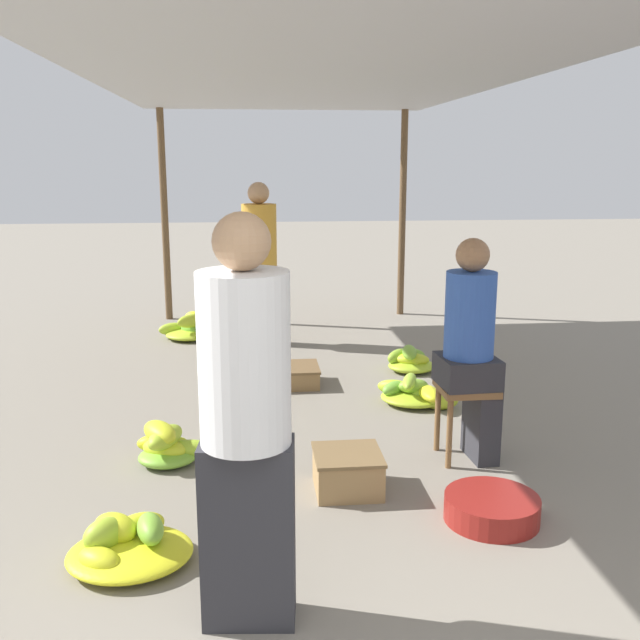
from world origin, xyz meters
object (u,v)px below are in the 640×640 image
(crate_near, at_px, (294,375))
(vendor_foreground, at_px, (246,420))
(basin_black, at_px, (492,508))
(crate_mid, at_px, (348,471))
(banana_pile_right_0, at_px, (416,394))
(shopper_walking_mid, at_px, (260,261))
(banana_pile_left_1, at_px, (126,545))
(banana_pile_right_1, at_px, (410,361))
(banana_pile_left_0, at_px, (167,446))
(vendor_seated, at_px, (472,345))
(banana_pile_left_2, at_px, (191,329))
(stool, at_px, (466,400))

(crate_near, bearing_deg, vendor_foreground, -96.98)
(basin_black, xyz_separation_m, crate_mid, (-0.69, 0.42, 0.05))
(banana_pile_right_0, bearing_deg, shopper_walking_mid, 119.85)
(banana_pile_left_1, bearing_deg, crate_mid, 28.63)
(basin_black, bearing_deg, crate_near, 109.96)
(banana_pile_right_1, xyz_separation_m, shopper_walking_mid, (-1.29, 1.10, 0.75))
(banana_pile_left_0, bearing_deg, banana_pile_left_1, -93.88)
(vendor_seated, bearing_deg, shopper_walking_mid, 112.16)
(vendor_foreground, height_order, shopper_walking_mid, vendor_foreground)
(banana_pile_left_2, height_order, banana_pile_right_0, banana_pile_left_2)
(vendor_seated, relative_size, crate_near, 3.30)
(stool, xyz_separation_m, shopper_walking_mid, (-1.20, 3.00, 0.46))
(banana_pile_left_2, distance_m, crate_near, 1.93)
(banana_pile_left_1, height_order, banana_pile_left_2, banana_pile_left_2)
(vendor_seated, relative_size, banana_pile_right_0, 2.34)
(crate_mid, bearing_deg, banana_pile_left_0, 155.53)
(stool, relative_size, banana_pile_left_2, 0.73)
(banana_pile_right_1, bearing_deg, vendor_seated, -91.97)
(banana_pile_left_0, height_order, banana_pile_right_1, banana_pile_left_0)
(vendor_foreground, height_order, banana_pile_right_1, vendor_foreground)
(vendor_foreground, bearing_deg, banana_pile_left_1, 139.17)
(vendor_foreground, bearing_deg, crate_near, 83.02)
(crate_mid, bearing_deg, stool, 25.41)
(stool, xyz_separation_m, basin_black, (-0.09, -0.79, -0.31))
(banana_pile_left_1, bearing_deg, vendor_seated, 27.03)
(vendor_foreground, xyz_separation_m, shopper_walking_mid, (0.14, 4.47, -0.01))
(banana_pile_left_1, height_order, crate_mid, crate_mid)
(banana_pile_left_1, relative_size, crate_near, 1.39)
(banana_pile_right_1, bearing_deg, banana_pile_left_1, -124.63)
(basin_black, height_order, banana_pile_right_0, banana_pile_right_0)
(basin_black, bearing_deg, shopper_walking_mid, 106.30)
(crate_near, bearing_deg, banana_pile_right_0, -32.89)
(banana_pile_left_1, height_order, banana_pile_right_0, banana_pile_right_0)
(stool, distance_m, banana_pile_left_1, 2.16)
(basin_black, height_order, banana_pile_left_1, banana_pile_left_1)
(stool, bearing_deg, crate_mid, -154.59)
(vendor_foreground, bearing_deg, basin_black, 28.91)
(vendor_seated, bearing_deg, banana_pile_right_1, 88.03)
(crate_mid, xyz_separation_m, shopper_walking_mid, (-0.42, 3.37, 0.73))
(vendor_foreground, xyz_separation_m, crate_mid, (0.55, 1.10, -0.74))
(banana_pile_left_0, bearing_deg, vendor_foreground, -72.60)
(stool, height_order, crate_near, stool)
(stool, xyz_separation_m, banana_pile_left_2, (-1.92, 3.27, -0.27))
(basin_black, relative_size, crate_mid, 1.29)
(stool, bearing_deg, crate_near, 120.99)
(vendor_foreground, xyz_separation_m, crate_near, (0.38, 3.07, -0.77))
(banana_pile_right_0, relative_size, crate_near, 1.41)
(banana_pile_left_1, xyz_separation_m, banana_pile_right_1, (1.99, 2.88, 0.01))
(basin_black, distance_m, shopper_walking_mid, 4.02)
(stool, height_order, crate_mid, stool)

